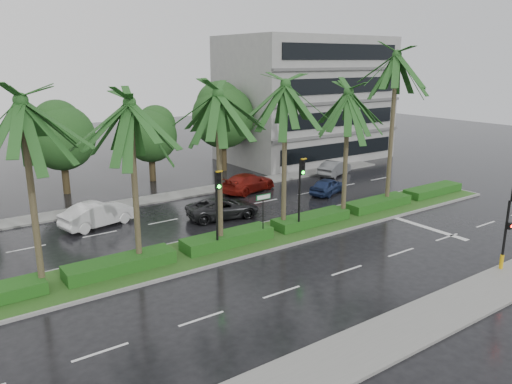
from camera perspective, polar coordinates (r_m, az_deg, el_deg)
ground at (r=28.13m, az=3.06°, el=-5.57°), size 120.00×120.00×0.00m
near_sidewalk at (r=21.77m, az=20.39°, el=-12.78°), size 40.00×2.40×0.12m
far_sidewalk at (r=37.79m, az=-8.30°, el=-0.23°), size 40.00×2.00×0.12m
median at (r=28.84m, az=1.82°, el=-4.86°), size 36.00×4.00×0.15m
hedge at (r=28.72m, az=1.83°, el=-4.17°), size 35.20×1.40×0.60m
lane_markings at (r=29.71m, az=8.18°, el=-4.56°), size 34.00×13.06×0.01m
palm_row at (r=26.49m, az=-0.24°, el=10.63°), size 26.30×4.20×10.79m
signal_near at (r=26.13m, az=26.93°, el=-3.05°), size 0.34×0.45×4.36m
signal_median_left at (r=25.26m, az=-4.41°, el=-0.83°), size 0.34×0.42×4.36m
signal_median_right at (r=28.37m, az=5.14°, el=0.91°), size 0.34×0.42×4.36m
street_sign at (r=27.24m, az=0.84°, el=-1.53°), size 0.95×0.09×2.60m
bg_trees at (r=42.91m, az=-9.05°, el=7.83°), size 32.76×5.56×8.04m
building at (r=51.21m, az=5.63°, el=10.56°), size 16.00×10.00×12.00m
car_white at (r=31.73m, az=-17.55°, el=-2.42°), size 2.59×4.83×1.51m
car_darkgrey at (r=31.95m, az=-3.79°, el=-1.83°), size 2.92×4.96×1.30m
car_red at (r=38.14m, az=-0.90°, el=1.08°), size 3.18×5.23×1.42m
car_blue at (r=37.88m, az=8.21°, el=0.68°), size 2.55×3.90×1.24m
car_grey at (r=44.11m, az=8.96°, el=2.73°), size 2.66×4.21×1.31m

